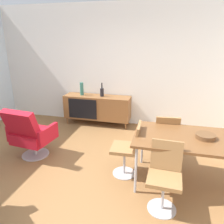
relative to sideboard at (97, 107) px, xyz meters
name	(u,v)px	position (x,y,z in m)	size (l,w,h in m)	color
ground_plane	(89,185)	(0.59, -2.30, -0.44)	(8.32, 8.32, 0.00)	olive
wall_back	(124,66)	(0.59, 0.30, 0.96)	(6.80, 0.12, 2.80)	white
sideboard	(97,107)	(0.00, 0.00, 0.00)	(1.60, 0.45, 0.72)	brown
vase_cobalt	(102,92)	(0.12, 0.00, 0.39)	(0.09, 0.09, 0.32)	black
vase_sculptural_dark	(82,89)	(-0.38, 0.00, 0.43)	(0.09, 0.09, 0.31)	#337266
dining_table	(193,140)	(1.99, -1.89, 0.26)	(1.60, 0.90, 0.74)	brown
wooden_bowl_on_table	(205,136)	(2.15, -1.88, 0.33)	(0.26, 0.26, 0.06)	brown
dining_chair_back_left	(166,136)	(1.65, -1.33, 0.03)	(0.43, 0.45, 0.86)	#9E7042
dining_chair_front_left	(165,174)	(1.64, -2.45, 0.03)	(0.42, 0.44, 0.86)	#9E7042
dining_chair_near_window	(129,147)	(1.10, -1.89, 0.03)	(0.44, 0.42, 0.86)	#9E7042
lounge_chair_red	(30,133)	(-0.66, -1.78, 0.03)	(0.77, 0.72, 0.95)	red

